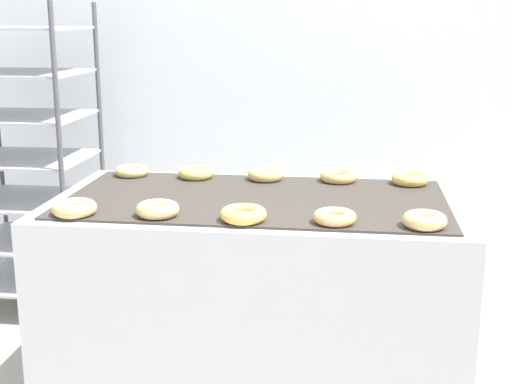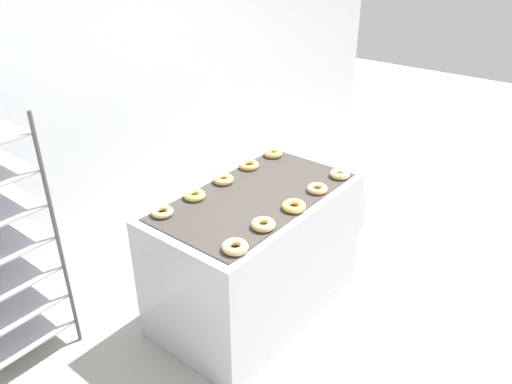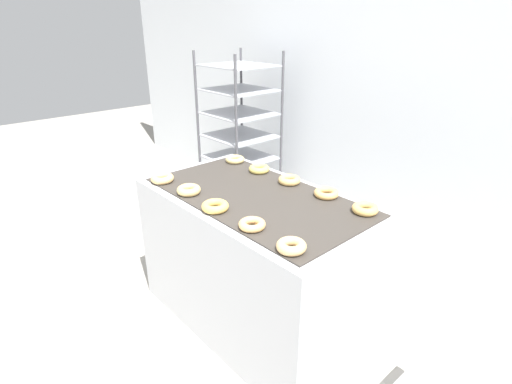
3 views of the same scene
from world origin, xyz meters
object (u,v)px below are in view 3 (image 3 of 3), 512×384
at_px(baking_rack_cart, 240,136).
at_px(donut_near_left, 189,190).
at_px(donut_near_leftmost, 162,178).
at_px(donut_near_right, 252,224).
at_px(donut_far_rightmost, 365,209).
at_px(donut_near_rightmost, 291,246).
at_px(donut_far_right, 326,193).
at_px(donut_far_left, 259,169).
at_px(donut_far_center, 289,180).
at_px(donut_far_leftmost, 235,159).
at_px(fryer_machine, 256,260).
at_px(donut_near_center, 215,206).

bearing_deg(baking_rack_cart, donut_near_left, -50.38).
bearing_deg(donut_near_leftmost, donut_near_right, 1.12).
height_order(baking_rack_cart, donut_far_rightmost, baking_rack_cart).
height_order(donut_near_rightmost, donut_far_rightmost, donut_near_rightmost).
relative_size(donut_near_leftmost, donut_near_right, 1.07).
bearing_deg(donut_far_right, donut_far_left, -178.51).
distance_m(donut_far_center, donut_far_right, 0.28).
relative_size(donut_near_leftmost, donut_far_left, 1.04).
xyz_separation_m(donut_near_rightmost, donut_far_leftmost, (-1.08, 0.56, -0.00)).
bearing_deg(donut_near_left, fryer_machine, 44.44).
bearing_deg(fryer_machine, baking_rack_cart, 143.72).
relative_size(donut_far_leftmost, donut_far_center, 0.97).
relative_size(baking_rack_cart, donut_far_right, 11.08).
relative_size(baking_rack_cart, donut_near_rightmost, 11.68).
xyz_separation_m(fryer_machine, donut_far_right, (0.28, 0.29, 0.46)).
distance_m(fryer_machine, donut_near_rightmost, 0.77).
distance_m(donut_near_rightmost, donut_far_leftmost, 1.21).
relative_size(fryer_machine, donut_near_right, 10.77).
distance_m(donut_near_rightmost, donut_far_right, 0.63).
bearing_deg(donut_far_left, donut_near_left, -90.54).
distance_m(baking_rack_cart, donut_near_leftmost, 1.43).
bearing_deg(donut_near_left, donut_far_rightmost, 33.56).
height_order(donut_near_center, donut_far_left, same).
bearing_deg(donut_far_center, donut_near_leftmost, -133.45).
height_order(donut_far_center, donut_far_rightmost, same).
xyz_separation_m(donut_near_center, donut_near_rightmost, (0.54, 0.00, 0.00)).
xyz_separation_m(donut_near_left, donut_far_center, (0.27, 0.55, -0.00)).
xyz_separation_m(donut_near_right, donut_far_center, (-0.28, 0.55, 0.00)).
distance_m(donut_near_center, donut_near_rightmost, 0.54).
bearing_deg(donut_far_right, donut_near_left, -134.86).
bearing_deg(donut_far_leftmost, donut_far_right, 0.50).
xyz_separation_m(baking_rack_cart, donut_near_rightmost, (1.82, -1.22, 0.11)).
relative_size(donut_near_rightmost, donut_far_center, 0.97).
height_order(donut_near_leftmost, donut_far_right, donut_near_leftmost).
bearing_deg(donut_near_rightmost, donut_far_left, 145.80).
bearing_deg(donut_far_left, donut_far_rightmost, 0.08).
height_order(donut_near_left, donut_far_right, donut_near_left).
xyz_separation_m(donut_near_left, donut_near_right, (0.55, -0.00, -0.00)).
relative_size(donut_near_rightmost, donut_far_rightmost, 0.97).
height_order(donut_near_leftmost, donut_near_center, donut_near_leftmost).
height_order(donut_far_center, donut_far_right, donut_far_center).
bearing_deg(baking_rack_cart, donut_near_leftmost, -59.09).
height_order(donut_far_leftmost, donut_far_left, donut_far_left).
distance_m(donut_near_center, donut_far_left, 0.62).
bearing_deg(fryer_machine, donut_near_right, -44.68).
bearing_deg(donut_far_right, donut_far_leftmost, -179.50).
relative_size(fryer_machine, donut_near_center, 9.85).
bearing_deg(donut_near_center, fryer_machine, 89.99).
bearing_deg(donut_far_center, donut_near_center, -89.47).
xyz_separation_m(donut_far_leftmost, donut_far_right, (0.81, 0.01, 0.00)).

